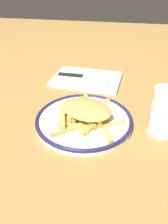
{
  "coord_description": "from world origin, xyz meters",
  "views": [
    {
      "loc": [
        0.45,
        0.09,
        0.34
      ],
      "look_at": [
        0.0,
        0.0,
        0.03
      ],
      "focal_mm": 34.91,
      "sensor_mm": 36.0,
      "label": 1
    }
  ],
  "objects": [
    {
      "name": "napkin",
      "position": [
        -0.26,
        -0.04,
        0.01
      ],
      "size": [
        0.18,
        0.25,
        0.01
      ],
      "primitive_type": "cube",
      "rotation": [
        0.0,
        0.0,
        -0.07
      ],
      "color": "white",
      "rests_on": "ground_plane"
    },
    {
      "name": "spoon",
      "position": [
        -0.23,
        -0.0,
        0.02
      ],
      "size": [
        0.02,
        0.15,
        0.01
      ],
      "color": "silver",
      "rests_on": "napkin"
    },
    {
      "name": "knife",
      "position": [
        -0.26,
        -0.06,
        0.01
      ],
      "size": [
        0.02,
        0.21,
        0.01
      ],
      "color": "black",
      "rests_on": "napkin"
    },
    {
      "name": "fries_heap",
      "position": [
        -0.0,
        0.0,
        0.03
      ],
      "size": [
        0.2,
        0.18,
        0.04
      ],
      "color": "#ECBD4F",
      "rests_on": "plate"
    },
    {
      "name": "fork",
      "position": [
        -0.28,
        -0.03,
        0.01
      ],
      "size": [
        0.02,
        0.18,
        0.01
      ],
      "color": "silver",
      "rests_on": "napkin"
    },
    {
      "name": "ground_plane",
      "position": [
        0.0,
        0.0,
        0.0
      ],
      "size": [
        2.6,
        2.6,
        0.0
      ],
      "primitive_type": "plane",
      "color": "olive"
    },
    {
      "name": "plate",
      "position": [
        0.0,
        0.0,
        0.01
      ],
      "size": [
        0.25,
        0.25,
        0.02
      ],
      "color": "white",
      "rests_on": "ground_plane"
    },
    {
      "name": "water_glass",
      "position": [
        0.0,
        0.19,
        0.06
      ],
      "size": [
        0.07,
        0.07,
        0.12
      ],
      "primitive_type": "cylinder",
      "color": "silver",
      "rests_on": "ground_plane"
    }
  ]
}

